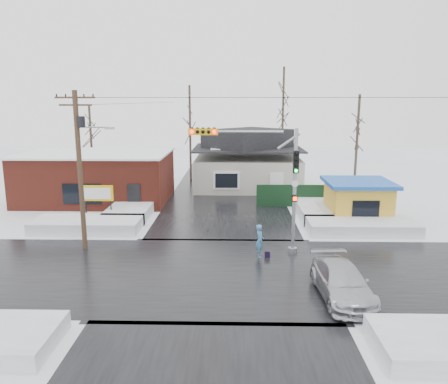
{
  "coord_description": "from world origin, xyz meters",
  "views": [
    {
      "loc": [
        0.65,
        -20.54,
        8.45
      ],
      "look_at": [
        0.07,
        5.35,
        3.0
      ],
      "focal_mm": 35.0,
      "sensor_mm": 36.0,
      "label": 1
    }
  ],
  "objects_px": {
    "marquee_sign": "(98,194)",
    "kiosk": "(357,200)",
    "traffic_signal": "(266,174)",
    "car": "(342,282)",
    "pedestrian": "(260,241)",
    "utility_pole": "(81,161)"
  },
  "relations": [
    {
      "from": "utility_pole",
      "to": "pedestrian",
      "type": "distance_m",
      "value": 10.93
    },
    {
      "from": "utility_pole",
      "to": "pedestrian",
      "type": "bearing_deg",
      "value": -6.93
    },
    {
      "from": "kiosk",
      "to": "utility_pole",
      "type": "bearing_deg",
      "value": -159.56
    },
    {
      "from": "pedestrian",
      "to": "car",
      "type": "xyz_separation_m",
      "value": [
        3.28,
        -5.0,
        -0.2
      ]
    },
    {
      "from": "traffic_signal",
      "to": "car",
      "type": "bearing_deg",
      "value": -62.67
    },
    {
      "from": "marquee_sign",
      "to": "traffic_signal",
      "type": "bearing_deg",
      "value": -29.72
    },
    {
      "from": "marquee_sign",
      "to": "pedestrian",
      "type": "height_order",
      "value": "marquee_sign"
    },
    {
      "from": "traffic_signal",
      "to": "marquee_sign",
      "type": "bearing_deg",
      "value": 150.28
    },
    {
      "from": "traffic_signal",
      "to": "kiosk",
      "type": "xyz_separation_m",
      "value": [
        7.07,
        7.03,
        -3.08
      ]
    },
    {
      "from": "kiosk",
      "to": "car",
      "type": "distance_m",
      "value": 13.39
    },
    {
      "from": "utility_pole",
      "to": "car",
      "type": "bearing_deg",
      "value": -25.05
    },
    {
      "from": "marquee_sign",
      "to": "car",
      "type": "height_order",
      "value": "marquee_sign"
    },
    {
      "from": "marquee_sign",
      "to": "kiosk",
      "type": "xyz_separation_m",
      "value": [
        18.5,
        0.5,
        -0.46
      ]
    },
    {
      "from": "pedestrian",
      "to": "traffic_signal",
      "type": "bearing_deg",
      "value": -27.77
    },
    {
      "from": "kiosk",
      "to": "marquee_sign",
      "type": "bearing_deg",
      "value": -178.45
    },
    {
      "from": "marquee_sign",
      "to": "kiosk",
      "type": "bearing_deg",
      "value": 1.55
    },
    {
      "from": "marquee_sign",
      "to": "pedestrian",
      "type": "bearing_deg",
      "value": -33.03
    },
    {
      "from": "traffic_signal",
      "to": "marquee_sign",
      "type": "distance_m",
      "value": 13.42
    },
    {
      "from": "traffic_signal",
      "to": "marquee_sign",
      "type": "height_order",
      "value": "traffic_signal"
    },
    {
      "from": "traffic_signal",
      "to": "utility_pole",
      "type": "height_order",
      "value": "utility_pole"
    },
    {
      "from": "marquee_sign",
      "to": "kiosk",
      "type": "height_order",
      "value": "kiosk"
    },
    {
      "from": "marquee_sign",
      "to": "car",
      "type": "distance_m",
      "value": 18.89
    }
  ]
}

